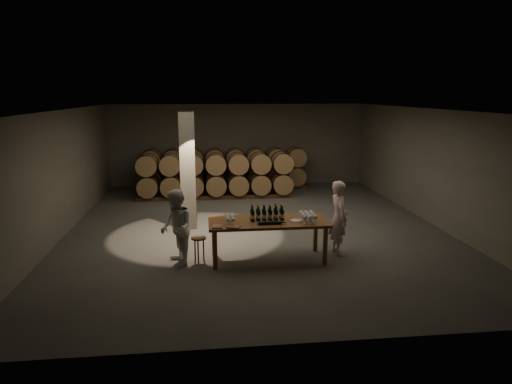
{
  "coord_description": "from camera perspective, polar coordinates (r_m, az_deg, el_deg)",
  "views": [
    {
      "loc": [
        -1.36,
        -12.0,
        3.64
      ],
      "look_at": [
        -0.03,
        -0.48,
        1.1
      ],
      "focal_mm": 32.0,
      "sensor_mm": 36.0,
      "label": 1
    }
  ],
  "objects": [
    {
      "name": "notebook_corner",
      "position": [
        9.55,
        -4.85,
        -4.29
      ],
      "size": [
        0.22,
        0.28,
        0.02
      ],
      "primitive_type": "cube",
      "rotation": [
        0.0,
        0.0,
        -0.06
      ],
      "color": "brown",
      "rests_on": "tasting_table"
    },
    {
      "name": "room",
      "position": [
        12.38,
        -8.52,
        2.73
      ],
      "size": [
        12.0,
        12.0,
        12.0
      ],
      "color": "#4E4B49",
      "rests_on": "ground"
    },
    {
      "name": "plate",
      "position": [
        9.99,
        5.07,
        -3.57
      ],
      "size": [
        0.26,
        0.26,
        0.01
      ],
      "primitive_type": "cylinder",
      "color": "silver",
      "rests_on": "tasting_table"
    },
    {
      "name": "barrel_stack_back",
      "position": [
        17.45,
        -3.89,
        3.04
      ],
      "size": [
        6.26,
        0.95,
        1.57
      ],
      "color": "brown",
      "rests_on": "ground"
    },
    {
      "name": "bottle_cluster",
      "position": [
        9.98,
        1.39,
        -2.84
      ],
      "size": [
        0.74,
        0.24,
        0.35
      ],
      "color": "black",
      "rests_on": "tasting_table"
    },
    {
      "name": "barrel_stack_front",
      "position": [
        16.06,
        -5.04,
        2.21
      ],
      "size": [
        5.48,
        0.95,
        1.57
      ],
      "color": "brown",
      "rests_on": "ground"
    },
    {
      "name": "glass_cluster_right",
      "position": [
        9.96,
        6.53,
        -2.89
      ],
      "size": [
        0.31,
        0.53,
        0.19
      ],
      "color": "silver",
      "rests_on": "tasting_table"
    },
    {
      "name": "stool",
      "position": [
        10.11,
        -7.18,
        -6.17
      ],
      "size": [
        0.33,
        0.33,
        0.54
      ],
      "rotation": [
        0.0,
        0.0,
        -0.15
      ],
      "color": "brown",
      "rests_on": "ground"
    },
    {
      "name": "glass_cluster_left",
      "position": [
        9.8,
        -3.29,
        -3.18
      ],
      "size": [
        0.19,
        0.52,
        0.17
      ],
      "color": "silver",
      "rests_on": "tasting_table"
    },
    {
      "name": "pen",
      "position": [
        9.53,
        -2.21,
        -4.33
      ],
      "size": [
        0.13,
        0.03,
        0.01
      ],
      "primitive_type": "cylinder",
      "rotation": [
        0.0,
        1.57,
        0.14
      ],
      "color": "black",
      "rests_on": "tasting_table"
    },
    {
      "name": "person_man",
      "position": [
        10.54,
        10.3,
        -3.18
      ],
      "size": [
        0.45,
        0.65,
        1.71
      ],
      "primitive_type": "imported",
      "rotation": [
        0.0,
        0.0,
        1.65
      ],
      "color": "white",
      "rests_on": "ground"
    },
    {
      "name": "person_woman",
      "position": [
        9.85,
        -9.91,
        -4.44
      ],
      "size": [
        0.84,
        0.95,
        1.65
      ],
      "primitive_type": "imported",
      "rotation": [
        0.0,
        0.0,
        -1.26
      ],
      "color": "white",
      "rests_on": "ground"
    },
    {
      "name": "lying_bottles",
      "position": [
        9.68,
        1.79,
        -3.87
      ],
      "size": [
        0.6,
        0.08,
        0.08
      ],
      "color": "black",
      "rests_on": "tasting_table"
    },
    {
      "name": "notebook_near",
      "position": [
        9.47,
        -2.86,
        -4.39
      ],
      "size": [
        0.29,
        0.26,
        0.03
      ],
      "primitive_type": "cube",
      "rotation": [
        0.0,
        0.0,
        -0.24
      ],
      "color": "brown",
      "rests_on": "tasting_table"
    },
    {
      "name": "tasting_table",
      "position": [
        10.01,
        1.52,
        -4.15
      ],
      "size": [
        2.6,
        1.1,
        0.9
      ],
      "color": "brown",
      "rests_on": "ground"
    }
  ]
}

